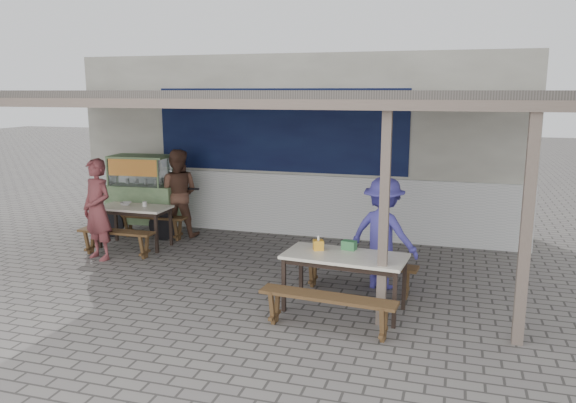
% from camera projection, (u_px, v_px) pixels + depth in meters
% --- Properties ---
extents(ground, '(60.00, 60.00, 0.00)m').
position_uv_depth(ground, '(231.00, 282.00, 8.38)').
color(ground, slate).
rests_on(ground, ground).
extents(back_wall, '(9.00, 1.28, 3.50)m').
position_uv_depth(back_wall, '(297.00, 145.00, 11.41)').
color(back_wall, beige).
rests_on(back_wall, ground).
extents(warung_roof, '(9.00, 4.21, 2.81)m').
position_uv_depth(warung_roof, '(251.00, 97.00, 8.70)').
color(warung_roof, '#534D47').
rests_on(warung_roof, ground).
extents(table_left, '(1.27, 0.65, 0.75)m').
position_uv_depth(table_left, '(134.00, 211.00, 10.14)').
color(table_left, white).
rests_on(table_left, ground).
extents(bench_left_street, '(1.37, 0.29, 0.45)m').
position_uv_depth(bench_left_street, '(116.00, 237.00, 9.63)').
color(bench_left_street, brown).
rests_on(bench_left_street, ground).
extents(bench_left_wall, '(1.37, 0.29, 0.45)m').
position_uv_depth(bench_left_wall, '(153.00, 222.00, 10.78)').
color(bench_left_wall, brown).
rests_on(bench_left_wall, ground).
extents(table_right, '(1.61, 0.89, 0.75)m').
position_uv_depth(table_right, '(345.00, 260.00, 7.17)').
color(table_right, white).
rests_on(table_right, ground).
extents(bench_right_street, '(1.67, 0.42, 0.45)m').
position_uv_depth(bench_right_street, '(327.00, 304.00, 6.59)').
color(bench_right_street, brown).
rests_on(bench_right_street, ground).
extents(bench_right_wall, '(1.67, 0.42, 0.45)m').
position_uv_depth(bench_right_wall, '(358.00, 269.00, 7.88)').
color(bench_right_wall, brown).
rests_on(bench_right_wall, ground).
extents(vendor_cart, '(1.95, 0.86, 1.57)m').
position_uv_depth(vendor_cart, '(143.00, 192.00, 11.01)').
color(vendor_cart, '#7E9E69').
rests_on(vendor_cart, ground).
extents(patron_street_side, '(0.72, 0.59, 1.71)m').
position_uv_depth(patron_street_side, '(97.00, 209.00, 9.38)').
color(patron_street_side, brown).
rests_on(patron_street_side, ground).
extents(patron_wall_side, '(0.95, 0.81, 1.71)m').
position_uv_depth(patron_wall_side, '(177.00, 193.00, 10.87)').
color(patron_wall_side, brown).
rests_on(patron_wall_side, ground).
extents(patron_right_table, '(1.19, 0.93, 1.61)m').
position_uv_depth(patron_right_table, '(383.00, 234.00, 7.99)').
color(patron_right_table, '#453FA5').
rests_on(patron_right_table, ground).
extents(tissue_box, '(0.17, 0.17, 0.13)m').
position_uv_depth(tissue_box, '(318.00, 245.00, 7.36)').
color(tissue_box, gold).
rests_on(tissue_box, table_right).
extents(donation_box, '(0.20, 0.15, 0.12)m').
position_uv_depth(donation_box, '(349.00, 245.00, 7.37)').
color(donation_box, '#367A44').
rests_on(donation_box, table_right).
extents(condiment_jar, '(0.08, 0.08, 0.09)m').
position_uv_depth(condiment_jar, '(145.00, 204.00, 10.13)').
color(condiment_jar, silver).
rests_on(condiment_jar, table_left).
extents(condiment_bowl, '(0.24, 0.24, 0.05)m').
position_uv_depth(condiment_bowl, '(126.00, 204.00, 10.25)').
color(condiment_bowl, silver).
rests_on(condiment_bowl, table_left).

